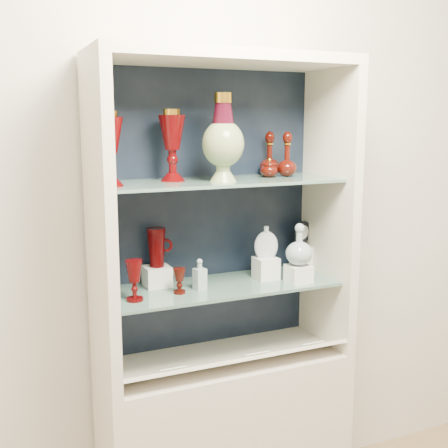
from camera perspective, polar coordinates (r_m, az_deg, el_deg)
name	(u,v)px	position (r m, az deg, el deg)	size (l,w,h in m)	color
wall_back	(203,192)	(2.36, -2.13, 3.27)	(3.50, 0.02, 2.80)	beige
cabinet_base	(224,441)	(2.51, 0.00, -21.21)	(1.00, 0.40, 0.75)	beige
cabinet_back_panel	(206,211)	(2.35, -1.85, 1.37)	(0.98, 0.02, 1.15)	black
cabinet_side_left	(100,227)	(2.03, -12.50, -0.28)	(0.04, 0.40, 1.15)	beige
cabinet_side_right	(328,210)	(2.40, 10.56, 1.41)	(0.04, 0.40, 1.15)	beige
cabinet_top_cap	(224,59)	(2.15, 0.00, 16.45)	(1.00, 0.40, 0.04)	beige
shelf_lower	(222,286)	(2.26, -0.20, -6.33)	(0.92, 0.34, 0.01)	slate
shelf_upper	(222,181)	(2.17, -0.21, 4.35)	(0.92, 0.34, 0.01)	slate
label_ledge	(235,361)	(2.24, 1.16, -13.70)	(0.92, 0.18, 0.01)	beige
label_card_0	(171,369)	(2.14, -5.38, -14.41)	(0.10, 0.07, 0.00)	white
label_card_1	(309,343)	(2.38, 8.67, -11.91)	(0.10, 0.07, 0.00)	white
label_card_2	(254,354)	(2.26, 3.04, -13.01)	(0.10, 0.07, 0.00)	white
pedestal_lamp_left	(109,149)	(1.99, -11.56, 7.48)	(0.10, 0.10, 0.26)	#4C0405
pedestal_lamp_right	(172,145)	(2.13, -5.28, 7.95)	(0.10, 0.10, 0.27)	#4C0405
enamel_urn	(223,138)	(2.11, -0.09, 8.77)	(0.16, 0.16, 0.33)	#0D4717
ruby_decanter_a	(287,151)	(2.31, 6.44, 7.34)	(0.08, 0.08, 0.20)	#450C05
ruby_decanter_b	(270,152)	(2.37, 4.66, 7.30)	(0.08, 0.08, 0.19)	#450C05
lidded_bowl	(269,167)	(2.28, 4.61, 5.77)	(0.07, 0.07, 0.08)	#450C05
cobalt_goblet	(110,275)	(2.13, -11.49, -5.09)	(0.07, 0.07, 0.16)	#02043B
ruby_goblet_tall	(134,281)	(2.06, -9.10, -5.70)	(0.06, 0.06, 0.15)	#4C0405
ruby_goblet_small	(179,281)	(2.14, -4.56, -5.79)	(0.05, 0.05, 0.10)	#450C05
riser_ruby_pitcher	(157,276)	(2.24, -6.81, -5.30)	(0.10, 0.10, 0.08)	silver
ruby_pitcher	(156,247)	(2.21, -6.88, -2.37)	(0.12, 0.07, 0.15)	#4C0405
clear_square_bottle	(200,274)	(2.17, -2.48, -5.12)	(0.04, 0.04, 0.12)	#8EA1A7
riser_flat_flask	(266,268)	(2.33, 4.27, -4.49)	(0.09, 0.09, 0.09)	silver
flat_flask	(266,241)	(2.31, 4.31, -1.78)	(0.10, 0.04, 0.14)	silver
riser_clear_round_decanter	(299,274)	(2.30, 7.58, -5.02)	(0.09, 0.09, 0.07)	silver
clear_round_decanter	(299,246)	(2.27, 7.65, -2.18)	(0.11, 0.11, 0.16)	#8EA1A7
riser_cameo_medallion	(302,257)	(2.51, 7.90, -3.36)	(0.08, 0.08, 0.10)	silver
cameo_medallion	(302,233)	(2.49, 7.96, -0.93)	(0.10, 0.04, 0.12)	black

